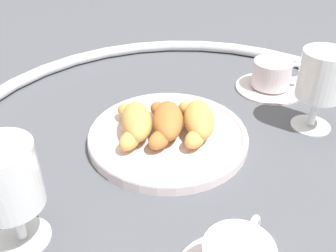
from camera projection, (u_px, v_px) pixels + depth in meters
name	position (u px, v px, depth m)	size (l,w,h in m)	color
ground_plane	(189.00, 147.00, 0.64)	(2.20, 2.20, 0.00)	#4C4F56
table_chrome_rim	(190.00, 141.00, 0.63)	(0.82, 0.82, 0.02)	silver
pastry_plate	(168.00, 136.00, 0.65)	(0.26, 0.26, 0.02)	silver
croissant_large	(197.00, 120.00, 0.63)	(0.13, 0.08, 0.04)	#D6994C
croissant_small	(166.00, 121.00, 0.63)	(0.13, 0.09, 0.04)	#AD6B33
croissant_extra	(135.00, 122.00, 0.63)	(0.14, 0.08, 0.04)	#D6994C
coffee_cup_far	(272.00, 77.00, 0.79)	(0.14, 0.14, 0.06)	silver
juice_glass_left	(6.00, 183.00, 0.43)	(0.08, 0.08, 0.14)	white
juice_glass_right	(320.00, 78.00, 0.64)	(0.08, 0.08, 0.14)	white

